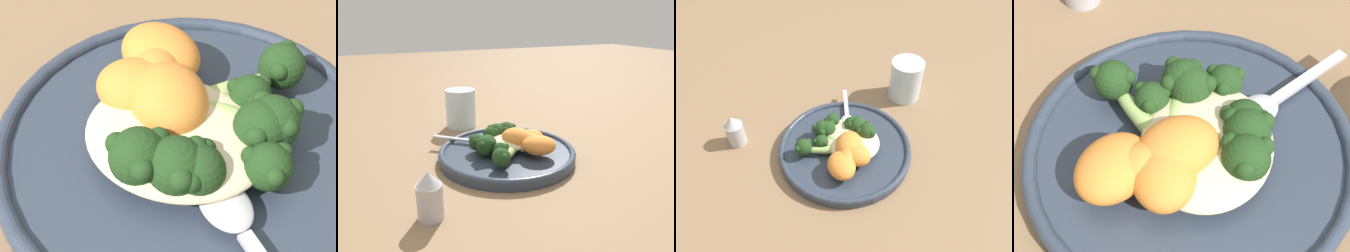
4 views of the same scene
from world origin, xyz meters
The scene contains 16 objects.
ground_plane centered at (0.00, 0.00, 0.00)m, with size 4.00×4.00×0.00m, color #846647.
plate centered at (0.02, -0.01, 0.01)m, with size 0.26×0.26×0.02m.
quinoa_mound centered at (0.01, -0.02, 0.03)m, with size 0.12×0.10×0.02m, color beige.
broccoli_stalk_0 centered at (0.00, -0.04, 0.04)m, with size 0.04×0.10×0.04m.
broccoli_stalk_1 centered at (0.02, -0.04, 0.04)m, with size 0.05×0.10×0.04m.
broccoli_stalk_2 centered at (0.03, -0.03, 0.04)m, with size 0.06×0.09×0.03m.
broccoli_stalk_3 centered at (0.06, -0.02, 0.03)m, with size 0.11×0.07×0.03m.
broccoli_stalk_4 centered at (0.05, 0.00, 0.04)m, with size 0.08×0.04×0.04m.
broccoli_stalk_5 centered at (0.06, 0.01, 0.04)m, with size 0.09×0.04×0.04m.
broccoli_stalk_6 centered at (0.04, 0.02, 0.03)m, with size 0.08×0.05×0.03m.
broccoli_stalk_7 centered at (0.05, 0.05, 0.04)m, with size 0.09×0.09×0.03m.
sweet_potato_chunk_0 centered at (-0.02, 0.02, 0.04)m, with size 0.05×0.04×0.03m, color orange.
sweet_potato_chunk_1 centered at (-0.02, 0.04, 0.04)m, with size 0.06×0.05×0.04m, color orange.
sweet_potato_chunk_2 centered at (0.00, 0.00, 0.04)m, with size 0.06×0.05×0.04m, color orange.
sweet_potato_chunk_3 centered at (-0.02, 0.01, 0.04)m, with size 0.06×0.05×0.03m, color orange.
spoon centered at (0.07, -0.06, 0.03)m, with size 0.11×0.10×0.01m.
Camera 1 is at (0.09, -0.24, 0.30)m, focal length 60.00 mm.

